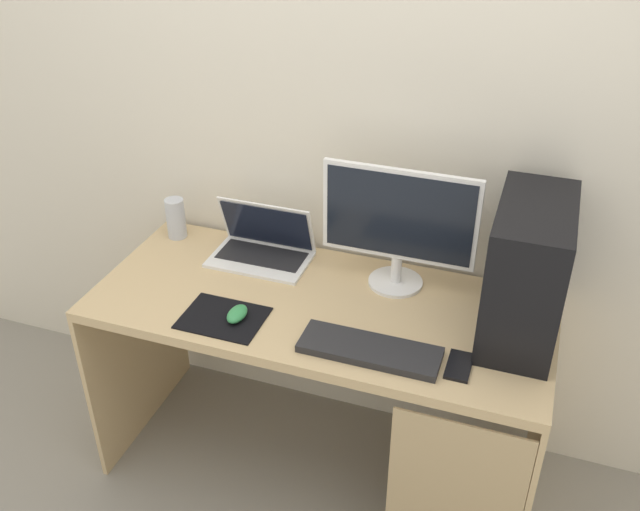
{
  "coord_description": "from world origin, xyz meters",
  "views": [
    {
      "loc": [
        0.62,
        -1.77,
        2.09
      ],
      "look_at": [
        0.0,
        0.0,
        0.93
      ],
      "focal_mm": 39.41,
      "sensor_mm": 36.0,
      "label": 1
    }
  ],
  "objects_px": {
    "pc_tower": "(527,271)",
    "mouse_left": "(237,314)",
    "monitor": "(399,225)",
    "speaker": "(176,218)",
    "keyboard": "(370,350)",
    "cell_phone": "(459,366)",
    "laptop": "(263,247)"
  },
  "relations": [
    {
      "from": "pc_tower",
      "to": "cell_phone",
      "type": "distance_m",
      "value": 0.34
    },
    {
      "from": "pc_tower",
      "to": "mouse_left",
      "type": "xyz_separation_m",
      "value": [
        -0.84,
        -0.24,
        -0.19
      ]
    },
    {
      "from": "speaker",
      "to": "mouse_left",
      "type": "distance_m",
      "value": 0.6
    },
    {
      "from": "pc_tower",
      "to": "speaker",
      "type": "distance_m",
      "value": 1.29
    },
    {
      "from": "pc_tower",
      "to": "mouse_left",
      "type": "distance_m",
      "value": 0.89
    },
    {
      "from": "laptop",
      "to": "cell_phone",
      "type": "distance_m",
      "value": 0.85
    },
    {
      "from": "speaker",
      "to": "mouse_left",
      "type": "xyz_separation_m",
      "value": [
        0.44,
        -0.4,
        -0.06
      ]
    },
    {
      "from": "laptop",
      "to": "speaker",
      "type": "xyz_separation_m",
      "value": [
        -0.36,
        0.03,
        0.03
      ]
    },
    {
      "from": "pc_tower",
      "to": "mouse_left",
      "type": "bearing_deg",
      "value": -164.1
    },
    {
      "from": "monitor",
      "to": "laptop",
      "type": "distance_m",
      "value": 0.53
    },
    {
      "from": "monitor",
      "to": "pc_tower",
      "type": "bearing_deg",
      "value": -15.68
    },
    {
      "from": "pc_tower",
      "to": "laptop",
      "type": "distance_m",
      "value": 0.93
    },
    {
      "from": "speaker",
      "to": "keyboard",
      "type": "relative_size",
      "value": 0.37
    },
    {
      "from": "cell_phone",
      "to": "speaker",
      "type": "bearing_deg",
      "value": 160.6
    },
    {
      "from": "laptop",
      "to": "pc_tower",
      "type": "bearing_deg",
      "value": -8.27
    },
    {
      "from": "laptop",
      "to": "mouse_left",
      "type": "relative_size",
      "value": 3.65
    },
    {
      "from": "speaker",
      "to": "cell_phone",
      "type": "height_order",
      "value": "speaker"
    },
    {
      "from": "mouse_left",
      "to": "speaker",
      "type": "bearing_deg",
      "value": 137.25
    },
    {
      "from": "laptop",
      "to": "speaker",
      "type": "distance_m",
      "value": 0.37
    },
    {
      "from": "mouse_left",
      "to": "monitor",
      "type": "bearing_deg",
      "value": 40.15
    },
    {
      "from": "monitor",
      "to": "speaker",
      "type": "xyz_separation_m",
      "value": [
        -0.86,
        0.05,
        -0.16
      ]
    },
    {
      "from": "keyboard",
      "to": "cell_phone",
      "type": "distance_m",
      "value": 0.26
    },
    {
      "from": "mouse_left",
      "to": "pc_tower",
      "type": "bearing_deg",
      "value": 15.9
    },
    {
      "from": "laptop",
      "to": "mouse_left",
      "type": "bearing_deg",
      "value": -79.05
    },
    {
      "from": "monitor",
      "to": "cell_phone",
      "type": "distance_m",
      "value": 0.5
    },
    {
      "from": "laptop",
      "to": "speaker",
      "type": "bearing_deg",
      "value": 174.82
    },
    {
      "from": "mouse_left",
      "to": "cell_phone",
      "type": "relative_size",
      "value": 0.74
    },
    {
      "from": "laptop",
      "to": "mouse_left",
      "type": "xyz_separation_m",
      "value": [
        0.07,
        -0.37,
        -0.02
      ]
    },
    {
      "from": "monitor",
      "to": "cell_phone",
      "type": "relative_size",
      "value": 3.92
    },
    {
      "from": "monitor",
      "to": "speaker",
      "type": "bearing_deg",
      "value": 176.77
    },
    {
      "from": "pc_tower",
      "to": "monitor",
      "type": "distance_m",
      "value": 0.43
    },
    {
      "from": "speaker",
      "to": "monitor",
      "type": "bearing_deg",
      "value": -3.23
    }
  ]
}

